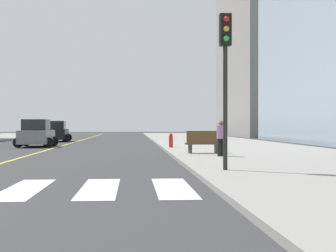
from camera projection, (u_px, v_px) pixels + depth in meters
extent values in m
cube|color=gray|center=(251.00, 151.00, 28.41)|extent=(10.00, 120.00, 0.15)
cube|color=silver|center=(24.00, 189.00, 11.76)|extent=(0.90, 4.00, 0.01)
cube|color=silver|center=(99.00, 188.00, 11.89)|extent=(0.90, 4.00, 0.01)
cube|color=silver|center=(173.00, 188.00, 12.02)|extent=(0.90, 4.00, 0.01)
cube|color=yellow|center=(78.00, 141.00, 47.47)|extent=(0.16, 80.00, 0.01)
cube|color=gray|center=(291.00, 58.00, 71.35)|extent=(18.00, 24.00, 22.69)
cube|color=slate|center=(37.00, 137.00, 35.04)|extent=(2.06, 4.43, 0.94)
cube|color=#1E2328|center=(36.00, 125.00, 34.78)|extent=(1.71, 2.23, 0.80)
cylinder|color=black|center=(54.00, 141.00, 36.49)|extent=(0.72, 0.24, 0.71)
cylinder|color=black|center=(26.00, 141.00, 36.31)|extent=(0.72, 0.24, 0.71)
cylinder|color=black|center=(48.00, 142.00, 33.77)|extent=(0.72, 0.24, 0.71)
cylinder|color=black|center=(18.00, 143.00, 33.59)|extent=(0.72, 0.24, 0.71)
cube|color=#236B42|center=(40.00, 133.00, 54.83)|extent=(2.04, 4.18, 0.88)
cube|color=#1E2328|center=(40.00, 126.00, 54.59)|extent=(1.66, 2.12, 0.74)
cylinder|color=black|center=(51.00, 136.00, 56.12)|extent=(0.67, 0.25, 0.66)
cylinder|color=black|center=(35.00, 136.00, 56.08)|extent=(0.67, 0.25, 0.66)
cylinder|color=black|center=(46.00, 136.00, 53.59)|extent=(0.67, 0.25, 0.66)
cylinder|color=black|center=(29.00, 136.00, 53.54)|extent=(0.67, 0.25, 0.66)
cube|color=black|center=(56.00, 134.00, 46.24)|extent=(2.18, 4.46, 0.94)
cube|color=#1E2328|center=(56.00, 125.00, 45.98)|extent=(1.77, 2.26, 0.79)
cylinder|color=black|center=(68.00, 137.00, 47.71)|extent=(0.72, 0.26, 0.71)
cylinder|color=black|center=(47.00, 138.00, 47.47)|extent=(0.72, 0.26, 0.71)
cylinder|color=black|center=(66.00, 138.00, 45.01)|extent=(0.72, 0.26, 0.71)
cylinder|color=black|center=(43.00, 138.00, 44.77)|extent=(0.72, 0.26, 0.71)
cylinder|color=black|center=(225.00, 108.00, 15.26)|extent=(0.14, 0.14, 3.88)
cube|color=black|center=(225.00, 30.00, 15.26)|extent=(0.36, 0.28, 1.00)
sphere|color=red|center=(226.00, 19.00, 15.08)|extent=(0.18, 0.18, 0.18)
sphere|color=orange|center=(226.00, 29.00, 15.08)|extent=(0.18, 0.18, 0.18)
sphere|color=green|center=(226.00, 38.00, 15.08)|extent=(0.18, 0.18, 0.18)
cube|color=brown|center=(203.00, 144.00, 24.38)|extent=(1.84, 0.72, 0.08)
cube|color=brown|center=(204.00, 137.00, 24.14)|extent=(1.80, 0.22, 0.60)
cube|color=#2D2D33|center=(190.00, 149.00, 24.27)|extent=(0.14, 0.48, 0.44)
cube|color=#2D2D33|center=(216.00, 149.00, 24.49)|extent=(0.14, 0.48, 0.44)
cylinder|color=black|center=(219.00, 147.00, 21.98)|extent=(0.18, 0.18, 0.79)
cylinder|color=black|center=(223.00, 147.00, 22.01)|extent=(0.18, 0.18, 0.79)
cylinder|color=#99669E|center=(221.00, 132.00, 21.99)|extent=(0.40, 0.40, 0.59)
sphere|color=brown|center=(221.00, 123.00, 21.99)|extent=(0.21, 0.21, 0.21)
cylinder|color=red|center=(171.00, 142.00, 30.85)|extent=(0.26, 0.26, 0.70)
sphere|color=red|center=(171.00, 135.00, 30.85)|extent=(0.22, 0.22, 0.22)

